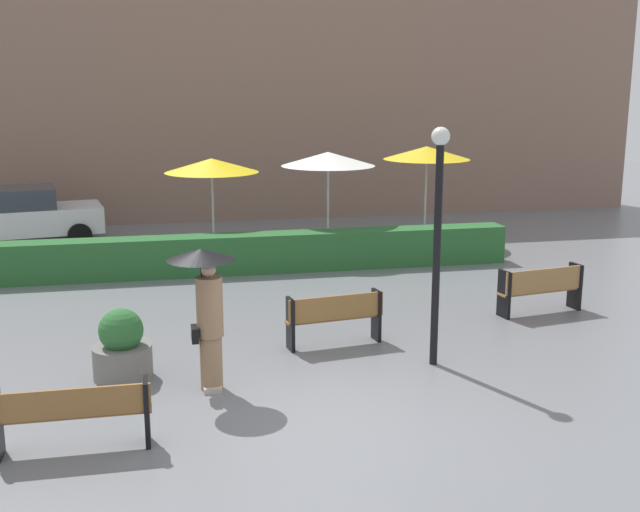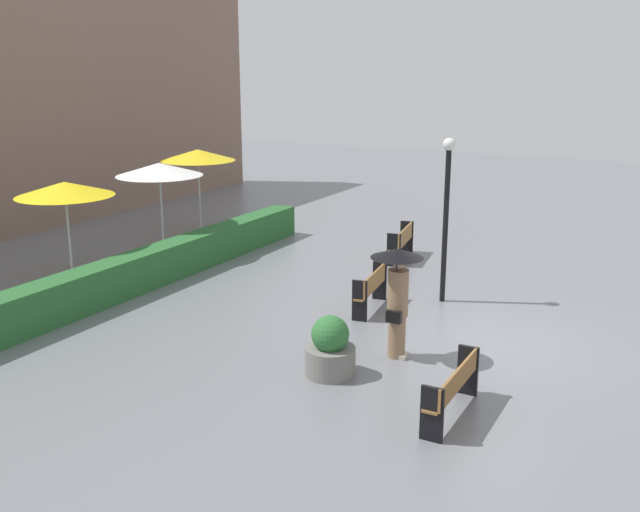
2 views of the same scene
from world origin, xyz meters
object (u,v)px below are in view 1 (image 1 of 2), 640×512
Objects in this scene: bench_mid_center at (335,315)px; patio_umbrella_white at (328,159)px; bench_far_right at (542,287)px; planter_pot at (122,348)px; lamp_post at (438,221)px; patio_umbrella_yellow at (212,166)px; pedestrian_with_umbrella at (206,300)px; patio_umbrella_yellow_far at (427,153)px; parked_car at (19,215)px; bench_near_left at (73,412)px.

bench_mid_center is 7.47m from patio_umbrella_white.
patio_umbrella_white reaches higher than bench_far_right.
lamp_post is at bearing -4.71° from planter_pot.
bench_far_right is at bearing 13.16° from planter_pot.
bench_far_right is at bearing 36.60° from lamp_post.
bench_mid_center is 7.91m from patio_umbrella_yellow.
patio_umbrella_yellow_far reaches higher than pedestrian_with_umbrella.
bench_far_right is at bearing -48.68° from patio_umbrella_yellow.
bench_far_right is 4.09m from lamp_post.
bench_mid_center is at bearing 34.03° from pedestrian_with_umbrella.
bench_far_right is 7.28m from patio_umbrella_yellow_far.
patio_umbrella_yellow_far is 11.19m from parked_car.
patio_umbrella_white reaches higher than pedestrian_with_umbrella.
parked_car is at bearing 160.43° from patio_umbrella_white.
patio_umbrella_yellow is (-5.75, 6.54, 1.77)m from bench_far_right.
planter_pot reaches higher than bench_far_right.
patio_umbrella_yellow is at bearing 107.70° from lamp_post.
bench_far_right is 0.97× the size of bench_near_left.
planter_pot is 9.45m from patio_umbrella_white.
patio_umbrella_white reaches higher than parked_car.
patio_umbrella_white is (-2.86, 6.04, 1.92)m from bench_far_right.
planter_pot is at bearing 175.29° from lamp_post.
patio_umbrella_white is 0.99× the size of patio_umbrella_yellow_far.
parked_car is at bearing 125.36° from lamp_post.
lamp_post is at bearing -90.69° from patio_umbrella_white.
pedestrian_with_umbrella is at bearing -112.98° from patio_umbrella_white.
lamp_post is 9.18m from patio_umbrella_yellow.
patio_umbrella_yellow reaches higher than pedestrian_with_umbrella.
bench_near_left is (-3.92, -3.14, -0.03)m from bench_mid_center.
bench_mid_center is 0.92× the size of bench_near_left.
patio_umbrella_white is 8.60m from parked_car.
lamp_post reaches higher than pedestrian_with_umbrella.
bench_mid_center is 9.37m from patio_umbrella_yellow_far.
planter_pot is (-7.73, -1.81, -0.06)m from bench_far_right.
pedestrian_with_umbrella is 12.20m from parked_car.
planter_pot reaches higher than bench_mid_center.
bench_far_right is 9.21m from bench_near_left.
bench_near_left is 0.88× the size of pedestrian_with_umbrella.
bench_far_right is (4.29, 1.03, -0.01)m from bench_mid_center.
lamp_post reaches higher than patio_umbrella_yellow.
bench_mid_center is 3.53m from planter_pot.
parked_car is at bearing 155.30° from patio_umbrella_yellow.
patio_umbrella_white is at bearing 67.02° from pedestrian_with_umbrella.
parked_car is at bearing 106.14° from planter_pot.
bench_far_right is 6.96m from patio_umbrella_white.
patio_umbrella_white is (5.34, 10.22, 1.94)m from bench_near_left.
planter_pot is at bearing -167.27° from bench_mid_center.
patio_umbrella_white reaches higher than bench_near_left.
patio_umbrella_yellow_far reaches higher than bench_near_left.
parked_car is at bearing 101.34° from bench_near_left.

